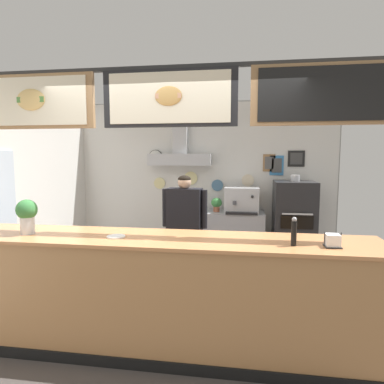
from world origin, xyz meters
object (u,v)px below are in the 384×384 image
basil_vase (27,215)px  napkin_holder (333,241)px  potted_rosemary (199,205)px  potted_basil (217,204)px  shop_worker (185,231)px  espresso_machine (242,200)px  pizza_oven (294,225)px  pepper_grinder (294,232)px  condiment_plate (116,236)px

basil_vase → napkin_holder: 2.75m
potted_rosemary → potted_basil: bearing=-0.4°
shop_worker → potted_basil: 1.33m
shop_worker → potted_rosemary: size_ratio=7.88×
espresso_machine → potted_basil: bearing=179.8°
shop_worker → potted_basil: bearing=-98.3°
espresso_machine → napkin_holder: bearing=-74.8°
pizza_oven → potted_rosemary: bearing=176.0°
potted_basil → napkin_holder: size_ratio=1.74×
pizza_oven → pepper_grinder: bearing=-98.3°
shop_worker → napkin_holder: size_ratio=11.59×
pizza_oven → potted_rosemary: size_ratio=7.63×
shop_worker → potted_basil: size_ratio=6.66×
espresso_machine → condiment_plate: bearing=-112.5°
espresso_machine → potted_basil: espresso_machine is taller
espresso_machine → napkin_holder: (0.75, -2.75, 0.04)m
pizza_oven → napkin_holder: size_ratio=11.22×
espresso_machine → potted_rosemary: espresso_machine is taller
condiment_plate → napkin_holder: bearing=-1.5°
potted_rosemary → napkin_holder: bearing=-62.1°
pizza_oven → basil_vase: bearing=-137.3°
pizza_oven → espresso_machine: 0.92m
condiment_plate → potted_basil: bearing=75.4°
potted_basil → potted_rosemary: (-0.30, 0.00, -0.03)m
potted_basil → condiment_plate: potted_basil is taller
pizza_oven → shop_worker: shop_worker is taller
espresso_machine → pepper_grinder: (0.44, -2.76, 0.11)m
espresso_machine → basil_vase: (-2.00, -2.71, 0.17)m
pizza_oven → pepper_grinder: (-0.39, -2.66, 0.49)m
pizza_oven → shop_worker: (-1.56, -1.17, 0.12)m
potted_rosemary → napkin_holder: 3.12m
pepper_grinder → napkin_holder: bearing=1.7°
espresso_machine → basil_vase: size_ratio=1.69×
shop_worker → napkin_holder: shop_worker is taller
shop_worker → pepper_grinder: (1.18, -1.48, 0.37)m
espresso_machine → shop_worker: bearing=-120.0°
espresso_machine → potted_basil: size_ratio=2.38×
potted_basil → condiment_plate: size_ratio=1.40×
espresso_machine → condiment_plate: (-1.12, -2.70, -0.00)m
basil_vase → pepper_grinder: (2.44, -0.05, -0.06)m
pizza_oven → shop_worker: bearing=-143.2°
potted_rosemary → pepper_grinder: bearing=-67.4°
espresso_machine → pepper_grinder: size_ratio=2.32×
potted_rosemary → shop_worker: bearing=-91.0°
pizza_oven → potted_basil: pizza_oven is taller
pizza_oven → potted_basil: (-1.24, 0.11, 0.31)m
potted_basil → basil_vase: 3.15m
potted_basil → potted_rosemary: bearing=179.6°
condiment_plate → espresso_machine: bearing=67.5°
espresso_machine → pizza_oven: bearing=-7.2°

